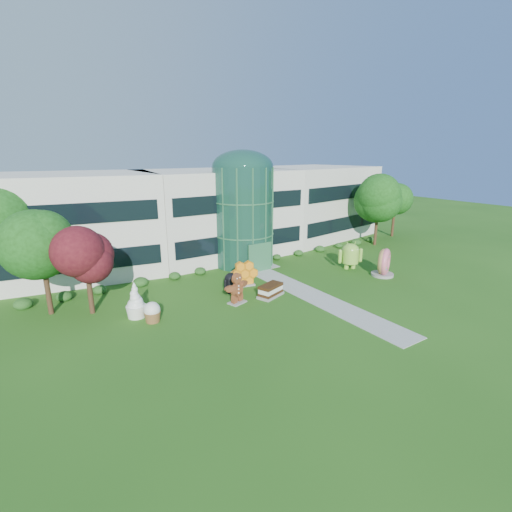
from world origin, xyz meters
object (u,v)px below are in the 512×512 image
donut (383,262)px  android_green (351,254)px  android_black (231,281)px  gingerbread (237,288)px

donut → android_green: bearing=76.0°
android_green → android_black: size_ratio=1.53×
android_black → android_green: bearing=-25.0°
gingerbread → android_black: bearing=54.7°
android_black → donut: donut is taller
android_black → gingerbread: bearing=-129.7°
android_green → donut: (0.88, -3.25, -0.18)m
donut → gingerbread: bearing=143.7°
android_green → gingerbread: bearing=-153.8°
android_black → donut: (13.99, -4.02, 0.34)m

